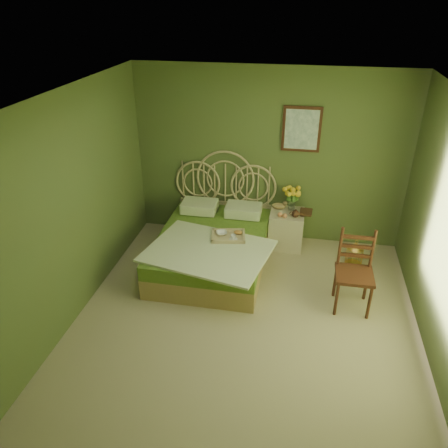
% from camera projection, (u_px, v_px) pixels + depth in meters
% --- Properties ---
extents(floor, '(4.50, 4.50, 0.00)m').
position_uv_depth(floor, '(244.00, 328.00, 5.08)').
color(floor, tan).
rests_on(floor, ground).
extents(ceiling, '(4.50, 4.50, 0.00)m').
position_uv_depth(ceiling, '(250.00, 102.00, 3.85)').
color(ceiling, silver).
rests_on(ceiling, wall_back).
extents(wall_back, '(4.00, 0.00, 4.00)m').
position_uv_depth(wall_back, '(269.00, 157.00, 6.41)').
color(wall_back, '#4E6334').
rests_on(wall_back, floor).
extents(wall_left, '(0.00, 4.50, 4.50)m').
position_uv_depth(wall_left, '(67.00, 214.00, 4.80)').
color(wall_left, '#4E6334').
rests_on(wall_left, floor).
extents(wall_art, '(0.54, 0.04, 0.64)m').
position_uv_depth(wall_art, '(302.00, 129.00, 6.10)').
color(wall_art, '#33160D').
rests_on(wall_art, wall_back).
extents(bed, '(1.73, 2.19, 1.35)m').
position_uv_depth(bed, '(213.00, 244.00, 6.16)').
color(bed, '#A58952').
rests_on(bed, floor).
extents(nightstand, '(0.50, 0.50, 0.98)m').
position_uv_depth(nightstand, '(287.00, 224.00, 6.58)').
color(nightstand, beige).
rests_on(nightstand, floor).
extents(chair, '(0.44, 0.44, 1.00)m').
position_uv_depth(chair, '(355.00, 266.00, 5.23)').
color(chair, '#33160D').
rests_on(chair, floor).
extents(birdcage, '(0.23, 0.23, 0.35)m').
position_uv_depth(birdcage, '(355.00, 254.00, 6.19)').
color(birdcage, gold).
rests_on(birdcage, floor).
extents(book_lower, '(0.17, 0.22, 0.02)m').
position_uv_depth(book_lower, '(300.00, 213.00, 6.46)').
color(book_lower, '#381E0F').
rests_on(book_lower, nightstand).
extents(book_upper, '(0.19, 0.26, 0.02)m').
position_uv_depth(book_upper, '(300.00, 211.00, 6.45)').
color(book_upper, '#472819').
rests_on(book_upper, nightstand).
extents(cereal_bowl, '(0.19, 0.19, 0.04)m').
position_uv_depth(cereal_bowl, '(222.00, 233.00, 5.96)').
color(cereal_bowl, white).
rests_on(cereal_bowl, bed).
extents(coffee_cup, '(0.08, 0.08, 0.07)m').
position_uv_depth(coffee_cup, '(233.00, 237.00, 5.83)').
color(coffee_cup, white).
rests_on(coffee_cup, bed).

